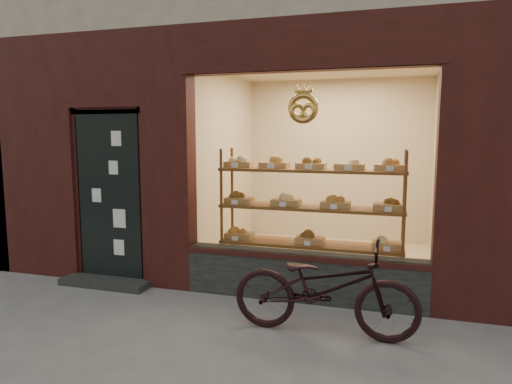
% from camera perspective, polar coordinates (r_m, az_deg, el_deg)
% --- Properties ---
extents(display_shelf, '(2.20, 0.45, 1.70)m').
position_cam_1_polar(display_shelf, '(5.54, 6.80, -3.09)').
color(display_shelf, brown).
rests_on(display_shelf, ground).
extents(bicycle, '(1.74, 0.61, 0.91)m').
position_cam_1_polar(bicycle, '(4.39, 8.54, -11.72)').
color(bicycle, black).
rests_on(bicycle, ground).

